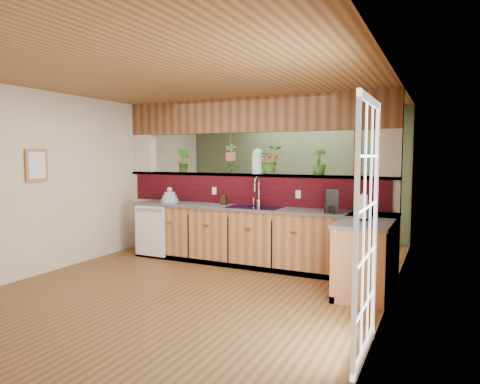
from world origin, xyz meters
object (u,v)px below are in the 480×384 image
at_px(dish_stack, 170,198).
at_px(paper_towel, 362,208).
at_px(faucet, 257,190).
at_px(coffee_maker, 332,202).
at_px(glass_jar, 257,161).
at_px(soap_dispenser, 224,198).
at_px(shelving_console, 249,212).

distance_m(dish_stack, paper_towel, 3.31).
xyz_separation_m(dish_stack, paper_towel, (3.25, -0.60, 0.07)).
xyz_separation_m(faucet, coffee_maker, (1.21, -0.22, -0.11)).
relative_size(dish_stack, glass_jar, 0.73).
distance_m(soap_dispenser, paper_towel, 2.39).
bearing_deg(faucet, paper_towel, -23.54).
distance_m(dish_stack, glass_jar, 1.61).
bearing_deg(dish_stack, glass_jar, 14.03).
bearing_deg(dish_stack, shelving_console, 78.95).
bearing_deg(coffee_maker, shelving_console, 120.53).
bearing_deg(faucet, coffee_maker, -10.48).
distance_m(faucet, paper_towel, 1.87).
distance_m(coffee_maker, paper_towel, 0.72).
xyz_separation_m(dish_stack, coffee_maker, (2.75, -0.08, 0.07)).
bearing_deg(shelving_console, soap_dispenser, -69.29).
bearing_deg(soap_dispenser, faucet, 4.08).
xyz_separation_m(soap_dispenser, paper_towel, (2.28, -0.71, 0.05)).
relative_size(dish_stack, paper_towel, 0.89).
xyz_separation_m(coffee_maker, glass_jar, (-1.31, 0.44, 0.55)).
bearing_deg(glass_jar, soap_dispenser, -151.29).
bearing_deg(glass_jar, paper_towel, -28.09).
xyz_separation_m(soap_dispenser, coffee_maker, (1.78, -0.18, 0.04)).
xyz_separation_m(soap_dispenser, shelving_console, (-0.53, 2.16, -0.50)).
height_order(coffee_maker, paper_towel, paper_towel).
xyz_separation_m(soap_dispenser, glass_jar, (0.47, 0.26, 0.59)).
distance_m(dish_stack, coffee_maker, 2.76).
height_order(coffee_maker, glass_jar, glass_jar).
height_order(soap_dispenser, coffee_maker, coffee_maker).
bearing_deg(faucet, dish_stack, -174.74).
height_order(soap_dispenser, paper_towel, paper_towel).
height_order(faucet, coffee_maker, faucet).
relative_size(soap_dispenser, shelving_console, 0.13).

